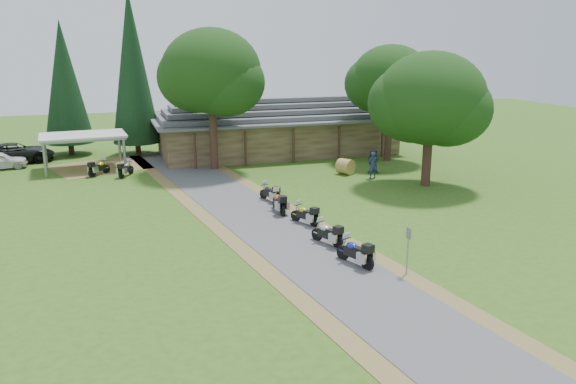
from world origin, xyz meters
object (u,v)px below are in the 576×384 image
object	(u,v)px
carport	(84,152)
motorcycle_row_d	(279,201)
motorcycle_row_a	(355,251)
motorcycle_row_e	(270,192)
motorcycle_carport_a	(99,167)
motorcycle_row_c	(305,213)
car_dark_suv	(15,148)
lodge	(277,125)
motorcycle_carport_b	(126,168)
motorcycle_row_b	(327,232)
hay_bale	(345,167)

from	to	relation	value
carport	motorcycle_row_d	world-z (taller)	carport
motorcycle_row_a	motorcycle_row_e	bearing A→B (deg)	-17.26
motorcycle_row_e	motorcycle_carport_a	size ratio (longest dim) A/B	0.95
motorcycle_row_a	motorcycle_row_c	bearing A→B (deg)	-19.32
car_dark_suv	lodge	bearing A→B (deg)	-106.51
lodge	carport	size ratio (longest dim) A/B	3.43
lodge	motorcycle_carport_a	xyz separation A→B (m)	(-15.08, -4.25, -1.83)
motorcycle_row_c	motorcycle_row_d	distance (m)	2.60
car_dark_suv	motorcycle_carport_b	size ratio (longest dim) A/B	3.68
motorcycle_row_c	motorcycle_row_a	bearing A→B (deg)	154.79
lodge	carport	world-z (taller)	lodge
lodge	motorcycle_carport_b	size ratio (longest dim) A/B	12.21
motorcycle_row_b	motorcycle_row_c	world-z (taller)	motorcycle_row_b
motorcycle_row_a	motorcycle_row_c	size ratio (longest dim) A/B	1.08
carport	motorcycle_row_c	world-z (taller)	carport
hay_bale	motorcycle_row_c	bearing A→B (deg)	-123.90
motorcycle_row_c	motorcycle_row_e	world-z (taller)	motorcycle_row_c
car_dark_suv	motorcycle_carport_a	bearing A→B (deg)	-146.17
motorcycle_row_a	motorcycle_row_b	world-z (taller)	motorcycle_row_a
motorcycle_row_b	motorcycle_carport_a	bearing A→B (deg)	5.68
motorcycle_row_e	motorcycle_carport_b	bearing A→B (deg)	19.71
carport	motorcycle_row_d	bearing A→B (deg)	-59.79
motorcycle_row_d	hay_bale	bearing A→B (deg)	-43.26
lodge	hay_bale	distance (m)	10.10
motorcycle_row_c	motorcycle_row_e	bearing A→B (deg)	-20.62
lodge	motorcycle_row_b	size ratio (longest dim) A/B	11.74
motorcycle_row_b	motorcycle_row_c	xyz separation A→B (m)	(0.04, 3.30, -0.02)
motorcycle_carport_b	car_dark_suv	bearing A→B (deg)	79.25
motorcycle_carport_b	motorcycle_row_a	bearing A→B (deg)	-124.94
lodge	motorcycle_row_c	xyz separation A→B (m)	(-4.60, -19.96, -1.84)
motorcycle_carport_a	hay_bale	bearing A→B (deg)	-62.27
car_dark_suv	motorcycle_row_b	size ratio (longest dim) A/B	3.53
motorcycle_row_e	motorcycle_carport_a	xyz separation A→B (m)	(-9.97, 10.75, 0.03)
motorcycle_carport_a	motorcycle_carport_b	distance (m)	2.12
motorcycle_row_c	motorcycle_carport_a	world-z (taller)	motorcycle_carport_a
carport	motorcycle_row_b	world-z (taller)	carport
lodge	motorcycle_row_c	bearing A→B (deg)	-102.97
motorcycle_row_c	lodge	bearing A→B (deg)	-39.54
motorcycle_row_b	motorcycle_row_e	world-z (taller)	motorcycle_row_b
lodge	motorcycle_carport_a	distance (m)	15.78
motorcycle_row_c	motorcycle_carport_a	bearing A→B (deg)	7.16
lodge	motorcycle_carport_b	world-z (taller)	lodge
motorcycle_row_c	motorcycle_row_d	xyz separation A→B (m)	(-0.68, 2.51, 0.06)
lodge	motorcycle_row_e	distance (m)	15.96
lodge	motorcycle_row_a	bearing A→B (deg)	-99.70
carport	motorcycle_carport_b	distance (m)	4.69
motorcycle_row_d	motorcycle_row_e	size ratio (longest dim) A/B	1.14
motorcycle_row_e	motorcycle_row_c	bearing A→B (deg)	165.89
carport	motorcycle_row_a	bearing A→B (deg)	-68.66
motorcycle_carport_b	lodge	bearing A→B (deg)	-36.10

